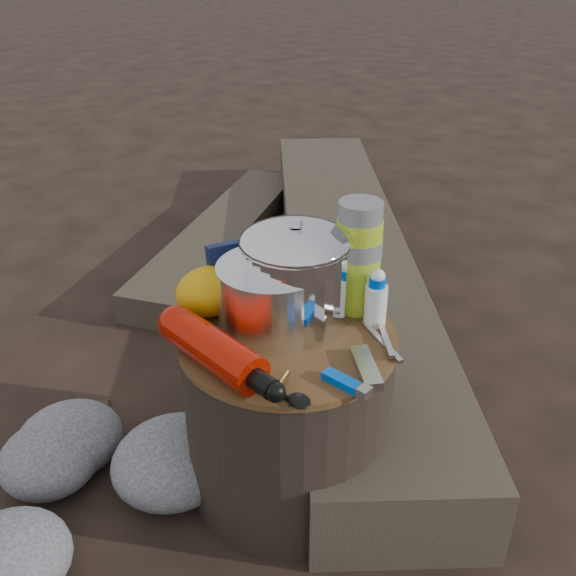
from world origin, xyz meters
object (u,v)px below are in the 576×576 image
log_main (345,262)px  fuel_bottle (213,349)px  thermos (358,257)px  travel_mug (299,263)px  stump (288,414)px  camping_pot (295,275)px

log_main → fuel_bottle: 1.06m
thermos → travel_mug: bearing=120.3°
travel_mug → stump: bearing=-127.7°
stump → fuel_bottle: bearing=-174.0°
log_main → fuel_bottle: bearing=-110.1°
stump → travel_mug: bearing=52.3°
camping_pot → thermos: thermos is taller
thermos → log_main: bearing=56.1°
stump → fuel_bottle: size_ratio=1.41×
thermos → travel_mug: 0.14m
fuel_bottle → travel_mug: size_ratio=2.19×
stump → travel_mug: (0.11, 0.14, 0.25)m
camping_pot → travel_mug: size_ratio=1.53×
travel_mug → thermos: bearing=-59.7°
stump → log_main: bearing=47.7°
fuel_bottle → stump: bearing=-6.6°
stump → travel_mug: size_ratio=3.08×
stump → thermos: bearing=8.2°
stump → fuel_bottle: (-0.16, -0.02, 0.22)m
log_main → thermos: 0.85m
camping_pot → thermos: 0.13m
fuel_bottle → travel_mug: (0.27, 0.15, 0.03)m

